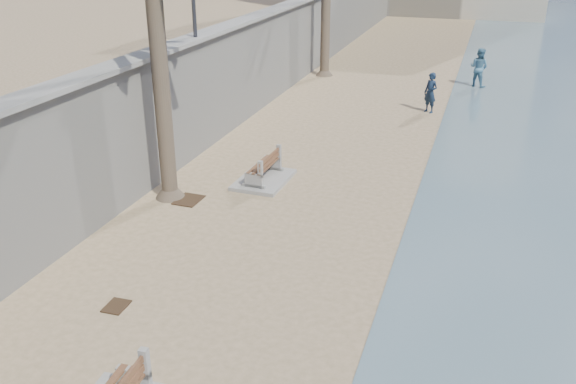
{
  "coord_description": "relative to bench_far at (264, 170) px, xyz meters",
  "views": [
    {
      "loc": [
        3.44,
        -4.88,
        6.66
      ],
      "look_at": [
        -0.5,
        7.0,
        1.2
      ],
      "focal_mm": 38.0,
      "sensor_mm": 36.0,
      "label": 1
    }
  ],
  "objects": [
    {
      "name": "debris_c",
      "position": [
        -1.43,
        -1.86,
        -0.34
      ],
      "size": [
        0.65,
        0.8,
        0.03
      ],
      "primitive_type": "cube",
      "rotation": [
        0.0,
        0.0,
        4.69
      ],
      "color": "#382616",
      "rests_on": "ground_plane"
    },
    {
      "name": "seawall",
      "position": [
        -2.94,
        9.89,
        1.39
      ],
      "size": [
        0.45,
        70.0,
        3.5
      ],
      "primitive_type": "cube",
      "color": "gray",
      "rests_on": "ground_plane"
    },
    {
      "name": "person_a",
      "position": [
        3.67,
        8.66,
        0.54
      ],
      "size": [
        0.78,
        0.72,
        1.78
      ],
      "primitive_type": "imported",
      "rotation": [
        0.0,
        0.0,
        -0.59
      ],
      "color": "#142339",
      "rests_on": "ground_plane"
    },
    {
      "name": "bench_far",
      "position": [
        0.0,
        0.0,
        0.0
      ],
      "size": [
        1.38,
        1.98,
        0.81
      ],
      "color": "gray",
      "rests_on": "ground_plane"
    },
    {
      "name": "debris_d",
      "position": [
        -0.5,
        -6.74,
        -0.34
      ],
      "size": [
        0.42,
        0.51,
        0.03
      ],
      "primitive_type": "cube",
      "rotation": [
        0.0,
        0.0,
        1.6
      ],
      "color": "#382616",
      "rests_on": "ground_plane"
    },
    {
      "name": "person_b",
      "position": [
        5.26,
        13.61,
        0.6
      ],
      "size": [
        1.13,
        1.02,
        1.91
      ],
      "primitive_type": "imported",
      "rotation": [
        0.0,
        0.0,
        2.72
      ],
      "color": "teal",
      "rests_on": "ground_plane"
    },
    {
      "name": "wall_cap",
      "position": [
        -2.94,
        9.89,
        3.19
      ],
      "size": [
        0.8,
        70.0,
        0.12
      ],
      "primitive_type": "cube",
      "color": "gray",
      "rests_on": "seawall"
    }
  ]
}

